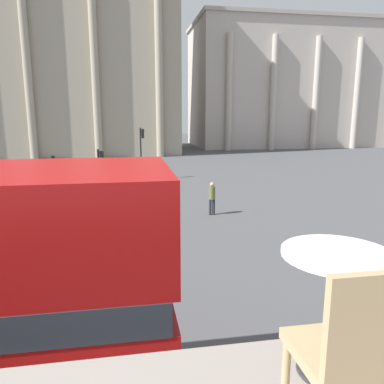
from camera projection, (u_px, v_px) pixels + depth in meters
cafe_dining_table at (335, 285)px, 2.04m from camera, size 0.60×0.60×0.73m
cafe_chair_0 at (354, 354)px, 1.49m from camera, size 0.40×0.40×0.91m
plaza_building_left at (70, 54)px, 48.83m from camera, size 27.97×15.86×25.58m
plaza_building_right at (293, 86)px, 62.19m from camera, size 33.42×16.66×19.33m
traffic_light_near at (58, 197)px, 11.72m from camera, size 0.42×0.24×3.78m
traffic_light_mid at (100, 170)px, 19.94m from camera, size 0.42×0.24×3.23m
traffic_light_far at (142, 146)px, 28.86m from camera, size 0.42×0.24×4.05m
pedestrian_white at (24, 185)px, 21.63m from camera, size 0.32×0.32×1.75m
pedestrian_olive at (212, 196)px, 18.90m from camera, size 0.32×0.32×1.68m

